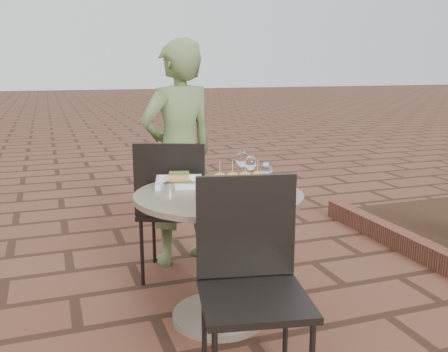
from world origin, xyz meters
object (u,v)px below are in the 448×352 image
object	(u,v)px
diner	(179,154)
plate_sliders	(239,185)
cafe_table	(219,237)
plate_salmon	(179,181)
chair_near	(250,268)
chair_far	(173,200)
plate_tuna	(244,203)

from	to	relation	value
diner	plate_sliders	bearing A→B (deg)	78.78
cafe_table	plate_sliders	distance (m)	0.31
cafe_table	plate_salmon	xyz separation A→B (m)	(-0.15, 0.25, 0.27)
chair_near	diner	xyz separation A→B (m)	(0.08, 1.52, 0.24)
chair_far	plate_tuna	xyz separation A→B (m)	(0.14, -0.88, 0.20)
cafe_table	chair_far	xyz separation A→B (m)	(-0.11, 0.60, 0.07)
plate_tuna	chair_near	bearing A→B (deg)	-106.90
plate_salmon	plate_sliders	size ratio (longest dim) A/B	1.07
plate_tuna	chair_far	bearing A→B (deg)	99.05
plate_sliders	chair_near	bearing A→B (deg)	-106.34
plate_sliders	plate_tuna	world-z (taller)	plate_sliders
chair_near	plate_sliders	distance (m)	0.64
cafe_table	chair_near	distance (m)	0.60
cafe_table	chair_near	size ratio (longest dim) A/B	0.97
cafe_table	plate_sliders	xyz separation A→B (m)	(0.11, -0.02, 0.29)
chair_far	diner	size ratio (longest dim) A/B	0.59
cafe_table	chair_near	world-z (taller)	chair_near
cafe_table	chair_far	distance (m)	0.62
chair_near	diner	bearing A→B (deg)	98.11
chair_far	diner	bearing A→B (deg)	-88.61
plate_salmon	plate_tuna	world-z (taller)	plate_salmon
cafe_table	diner	xyz separation A→B (m)	(0.02, 0.93, 0.30)
chair_far	diner	distance (m)	0.42
chair_far	plate_salmon	distance (m)	0.41
chair_near	plate_tuna	distance (m)	0.38
plate_salmon	plate_sliders	bearing A→B (deg)	-46.52
chair_near	plate_sliders	bearing A→B (deg)	84.91
chair_far	plate_sliders	xyz separation A→B (m)	(0.21, -0.62, 0.22)
diner	chair_near	bearing A→B (deg)	70.47
plate_sliders	plate_tuna	size ratio (longest dim) A/B	0.92
chair_far	chair_near	distance (m)	1.20
cafe_table	chair_far	size ratio (longest dim) A/B	0.97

